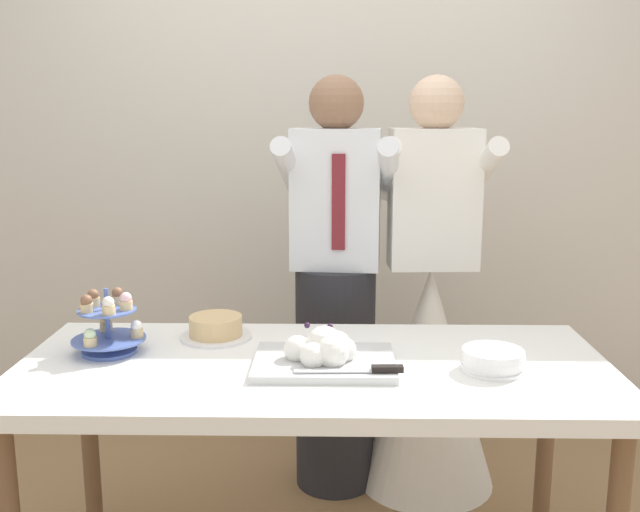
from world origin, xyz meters
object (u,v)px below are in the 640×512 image
at_px(round_cake, 216,328).
at_px(person_groom, 336,309).
at_px(plate_stack, 493,360).
at_px(person_bride, 429,348).
at_px(cupcake_stand, 108,326).
at_px(dessert_table, 314,385).
at_px(main_cake_tray, 325,354).

xyz_separation_m(round_cake, person_groom, (0.40, 0.46, -0.06)).
distance_m(round_cake, person_groom, 0.62).
distance_m(plate_stack, round_cake, 0.91).
xyz_separation_m(person_groom, person_bride, (0.38, 0.01, -0.16)).
xyz_separation_m(cupcake_stand, person_groom, (0.72, 0.62, -0.12)).
relative_size(cupcake_stand, plate_stack, 1.23).
bearing_deg(person_bride, dessert_table, -122.30).
xyz_separation_m(plate_stack, round_cake, (-0.86, 0.30, 0.00)).
relative_size(cupcake_stand, person_bride, 0.14).
bearing_deg(person_bride, person_groom, -177.81).
distance_m(cupcake_stand, plate_stack, 1.18).
bearing_deg(round_cake, dessert_table, -34.82).
xyz_separation_m(main_cake_tray, person_bride, (0.41, 0.74, -0.23)).
bearing_deg(person_bride, main_cake_tray, -119.11).
relative_size(dessert_table, round_cake, 7.50).
height_order(plate_stack, round_cake, round_cake).
bearing_deg(person_bride, cupcake_stand, -150.00).
relative_size(dessert_table, main_cake_tray, 4.13).
height_order(dessert_table, person_groom, person_groom).
height_order(dessert_table, person_bride, person_bride).
bearing_deg(person_groom, dessert_table, -95.66).
bearing_deg(person_bride, plate_stack, -84.10).
bearing_deg(person_groom, round_cake, -131.23).
bearing_deg(person_groom, person_bride, 2.19).
relative_size(main_cake_tray, plate_stack, 2.33).
height_order(cupcake_stand, round_cake, cupcake_stand).
bearing_deg(round_cake, person_bride, 31.26).
bearing_deg(cupcake_stand, dessert_table, -6.78).
distance_m(dessert_table, plate_stack, 0.54).
height_order(cupcake_stand, main_cake_tray, cupcake_stand).
height_order(dessert_table, cupcake_stand, cupcake_stand).
distance_m(cupcake_stand, person_groom, 0.95).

